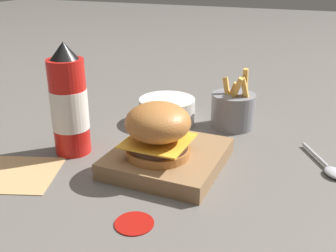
% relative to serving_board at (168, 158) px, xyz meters
% --- Properties ---
extents(ground_plane, '(6.00, 6.00, 0.00)m').
position_rel_serving_board_xyz_m(ground_plane, '(0.03, -0.04, -0.02)').
color(ground_plane, '#5B5651').
extents(serving_board, '(0.20, 0.21, 0.03)m').
position_rel_serving_board_xyz_m(serving_board, '(0.00, 0.00, 0.00)').
color(serving_board, olive).
rests_on(serving_board, ground_plane).
extents(burger, '(0.12, 0.12, 0.10)m').
position_rel_serving_board_xyz_m(burger, '(-0.01, -0.02, 0.07)').
color(burger, '#AD6B33').
rests_on(burger, serving_board).
extents(ketchup_bottle, '(0.07, 0.07, 0.23)m').
position_rel_serving_board_xyz_m(ketchup_bottle, '(-0.20, -0.02, 0.09)').
color(ketchup_bottle, red).
rests_on(ketchup_bottle, ground_plane).
extents(fries_basket, '(0.10, 0.10, 0.15)m').
position_rel_serving_board_xyz_m(fries_basket, '(0.06, 0.24, 0.03)').
color(fries_basket, slate).
rests_on(fries_basket, ground_plane).
extents(side_bowl, '(0.14, 0.14, 0.06)m').
position_rel_serving_board_xyz_m(side_bowl, '(-0.09, 0.21, 0.01)').
color(side_bowl, silver).
rests_on(side_bowl, ground_plane).
extents(spoon, '(0.09, 0.14, 0.01)m').
position_rel_serving_board_xyz_m(spoon, '(0.29, 0.10, -0.01)').
color(spoon, '#B2B2B7').
rests_on(spoon, ground_plane).
extents(ketchup_puddle, '(0.06, 0.06, 0.00)m').
position_rel_serving_board_xyz_m(ketchup_puddle, '(0.03, -0.19, -0.01)').
color(ketchup_puddle, '#9E140F').
rests_on(ketchup_puddle, ground_plane).
extents(parchment_square, '(0.18, 0.18, 0.00)m').
position_rel_serving_board_xyz_m(parchment_square, '(-0.24, -0.14, -0.01)').
color(parchment_square, tan).
rests_on(parchment_square, ground_plane).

